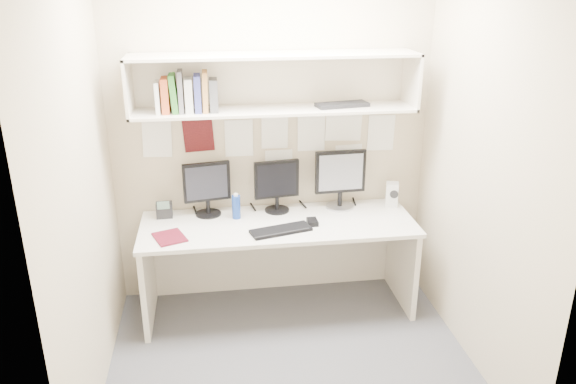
{
  "coord_description": "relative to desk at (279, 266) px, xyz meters",
  "views": [
    {
      "loc": [
        -0.46,
        -3.08,
        2.41
      ],
      "look_at": [
        0.03,
        0.35,
        1.08
      ],
      "focal_mm": 35.0,
      "sensor_mm": 36.0,
      "label": 1
    }
  ],
  "objects": [
    {
      "name": "maroon_notebook",
      "position": [
        -0.77,
        -0.17,
        0.37
      ],
      "size": [
        0.26,
        0.29,
        0.01
      ],
      "primitive_type": "cube",
      "rotation": [
        0.0,
        0.0,
        0.36
      ],
      "color": "#500D1A",
      "rests_on": "desk"
    },
    {
      "name": "blue_bottle",
      "position": [
        -0.3,
        0.11,
        0.46
      ],
      "size": [
        0.06,
        0.06,
        0.19
      ],
      "color": "navy",
      "rests_on": "desk"
    },
    {
      "name": "keyboard",
      "position": [
        -0.0,
        -0.17,
        0.37
      ],
      "size": [
        0.45,
        0.26,
        0.02
      ],
      "primitive_type": "cube",
      "rotation": [
        0.0,
        0.0,
        0.26
      ],
      "color": "black",
      "rests_on": "desk"
    },
    {
      "name": "wall_front",
      "position": [
        0.0,
        -1.65,
        0.93
      ],
      "size": [
        2.4,
        0.02,
        2.6
      ],
      "primitive_type": "cube",
      "color": "#BCAD90",
      "rests_on": "ground"
    },
    {
      "name": "monitor_right",
      "position": [
        0.51,
        0.22,
        0.61
      ],
      "size": [
        0.39,
        0.22,
        0.46
      ],
      "rotation": [
        0.0,
        0.0,
        0.05
      ],
      "color": "#A5A5AA",
      "rests_on": "desk"
    },
    {
      "name": "overhead_hutch",
      "position": [
        0.0,
        0.21,
        1.35
      ],
      "size": [
        2.0,
        0.38,
        0.4
      ],
      "color": "beige",
      "rests_on": "wall_back"
    },
    {
      "name": "monitor_center",
      "position": [
        0.02,
        0.22,
        0.59
      ],
      "size": [
        0.34,
        0.19,
        0.4
      ],
      "rotation": [
        0.0,
        0.0,
        0.14
      ],
      "color": "black",
      "rests_on": "desk"
    },
    {
      "name": "floor",
      "position": [
        0.0,
        -0.65,
        -0.37
      ],
      "size": [
        2.4,
        2.0,
        0.01
      ],
      "primitive_type": "cube",
      "color": "#48474C",
      "rests_on": "ground"
    },
    {
      "name": "hutch_tray",
      "position": [
        0.49,
        0.15,
        1.19
      ],
      "size": [
        0.39,
        0.21,
        0.03
      ],
      "primitive_type": "cube",
      "rotation": [
        0.0,
        0.0,
        0.17
      ],
      "color": "black",
      "rests_on": "overhead_hutch"
    },
    {
      "name": "desk",
      "position": [
        0.0,
        0.0,
        0.0
      ],
      "size": [
        2.0,
        0.7,
        0.73
      ],
      "color": "silver",
      "rests_on": "floor"
    },
    {
      "name": "book_stack",
      "position": [
        -0.6,
        0.14,
        1.3
      ],
      "size": [
        0.42,
        0.17,
        0.28
      ],
      "color": "silver",
      "rests_on": "overhead_hutch"
    },
    {
      "name": "speaker",
      "position": [
        0.92,
        0.19,
        0.46
      ],
      "size": [
        0.12,
        0.12,
        0.19
      ],
      "rotation": [
        0.0,
        0.0,
        -0.3
      ],
      "color": "beige",
      "rests_on": "desk"
    },
    {
      "name": "mouse",
      "position": [
        0.24,
        -0.07,
        0.38
      ],
      "size": [
        0.07,
        0.12,
        0.03
      ],
      "primitive_type": "cube",
      "rotation": [
        0.0,
        0.0,
        0.02
      ],
      "color": "black",
      "rests_on": "desk"
    },
    {
      "name": "monitor_left",
      "position": [
        -0.51,
        0.22,
        0.59
      ],
      "size": [
        0.35,
        0.19,
        0.41
      ],
      "rotation": [
        0.0,
        0.0,
        0.17
      ],
      "color": "black",
      "rests_on": "desk"
    },
    {
      "name": "wall_right",
      "position": [
        1.2,
        -0.65,
        0.93
      ],
      "size": [
        0.02,
        2.0,
        2.6
      ],
      "primitive_type": "cube",
      "color": "#BCAD90",
      "rests_on": "ground"
    },
    {
      "name": "desk_phone",
      "position": [
        -0.83,
        0.21,
        0.42
      ],
      "size": [
        0.12,
        0.11,
        0.14
      ],
      "rotation": [
        0.0,
        0.0,
        0.05
      ],
      "color": "black",
      "rests_on": "desk"
    },
    {
      "name": "wall_back",
      "position": [
        0.0,
        0.35,
        0.93
      ],
      "size": [
        2.4,
        0.02,
        2.6
      ],
      "primitive_type": "cube",
      "color": "#BCAD90",
      "rests_on": "ground"
    },
    {
      "name": "pinned_papers",
      "position": [
        0.0,
        0.34,
        0.88
      ],
      "size": [
        1.92,
        0.01,
        0.48
      ],
      "primitive_type": null,
      "color": "white",
      "rests_on": "wall_back"
    },
    {
      "name": "wall_left",
      "position": [
        -1.2,
        -0.65,
        0.93
      ],
      "size": [
        0.02,
        2.0,
        2.6
      ],
      "primitive_type": "cube",
      "color": "#BCAD90",
      "rests_on": "ground"
    }
  ]
}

